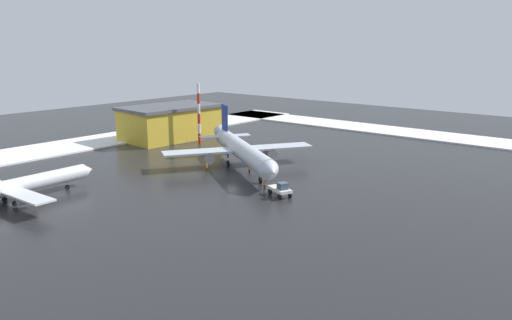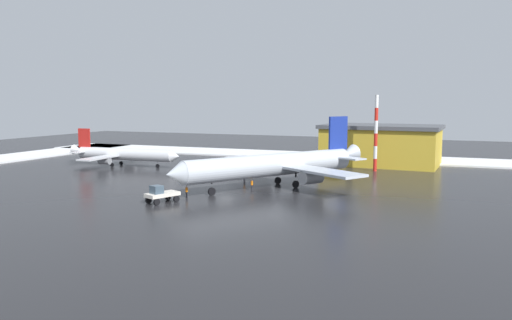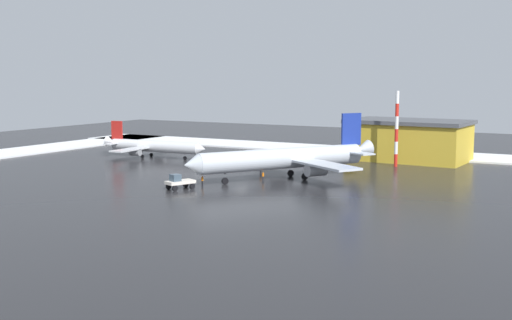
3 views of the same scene
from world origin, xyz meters
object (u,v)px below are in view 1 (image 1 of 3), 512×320
at_px(ground_crew_beside_wing, 264,184).
at_px(antenna_mast, 199,114).
at_px(pushback_tug, 281,189).
at_px(ground_crew_mid_apron, 249,169).
at_px(airplane_far_rear, 18,186).
at_px(cargo_hangar, 170,122).
at_px(airplane_distant_tail, 242,150).
at_px(ground_crew_near_tug, 207,167).

distance_m(ground_crew_beside_wing, antenna_mast, 44.10).
relative_size(pushback_tug, ground_crew_mid_apron, 2.98).
distance_m(airplane_far_rear, ground_crew_beside_wing, 39.98).
bearing_deg(airplane_far_rear, cargo_hangar, 21.84).
height_order(airplane_distant_tail, pushback_tug, airplane_distant_tail).
bearing_deg(airplane_far_rear, pushback_tug, -48.58).
bearing_deg(pushback_tug, cargo_hangar, -179.70).
bearing_deg(ground_crew_beside_wing, ground_crew_mid_apron, 164.63).
distance_m(ground_crew_beside_wing, ground_crew_near_tug, 16.47).
bearing_deg(ground_crew_beside_wing, cargo_hangar, 177.38).
xyz_separation_m(ground_crew_beside_wing, ground_crew_near_tug, (-2.09, -16.33, 0.00)).
bearing_deg(antenna_mast, cargo_hangar, -87.81).
relative_size(airplane_distant_tail, airplane_far_rear, 1.26).
relative_size(pushback_tug, ground_crew_beside_wing, 2.98).
relative_size(airplane_far_rear, cargo_hangar, 1.03).
relative_size(ground_crew_near_tug, cargo_hangar, 0.07).
height_order(ground_crew_mid_apron, ground_crew_near_tug, same).
bearing_deg(airplane_distant_tail, ground_crew_near_tug, -82.10).
xyz_separation_m(ground_crew_beside_wing, antenna_mast, (-21.10, -38.16, 6.60)).
bearing_deg(antenna_mast, airplane_far_rear, 13.43).
xyz_separation_m(ground_crew_mid_apron, antenna_mast, (-14.60, -29.13, 6.60)).
distance_m(airplane_distant_tail, pushback_tug, 20.72).
distance_m(airplane_distant_tail, ground_crew_near_tug, 8.09).
bearing_deg(airplane_distant_tail, antenna_mast, -173.36).
xyz_separation_m(ground_crew_mid_apron, ground_crew_beside_wing, (6.51, 9.03, 0.00)).
relative_size(pushback_tug, antenna_mast, 0.34).
distance_m(pushback_tug, antenna_mast, 48.71).
xyz_separation_m(airplane_far_rear, pushback_tug, (-29.04, 30.43, -1.34)).
height_order(airplane_distant_tail, ground_crew_near_tug, airplane_distant_tail).
relative_size(airplane_far_rear, ground_crew_mid_apron, 15.63).
xyz_separation_m(airplane_distant_tail, airplane_far_rear, (39.46, -12.68, -1.09)).
bearing_deg(cargo_hangar, ground_crew_beside_wing, 70.53).
height_order(pushback_tug, antenna_mast, antenna_mast).
distance_m(ground_crew_mid_apron, ground_crew_near_tug, 8.54).
height_order(ground_crew_beside_wing, cargo_hangar, cargo_hangar).
bearing_deg(ground_crew_mid_apron, airplane_far_rear, 155.76).
distance_m(ground_crew_near_tug, antenna_mast, 29.69).
distance_m(airplane_distant_tail, airplane_far_rear, 41.46).
bearing_deg(cargo_hangar, pushback_tug, 71.02).
bearing_deg(ground_crew_beside_wing, airplane_far_rear, -109.92).
bearing_deg(antenna_mast, ground_crew_near_tug, 48.94).
bearing_deg(ground_crew_near_tug, antenna_mast, 78.98).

